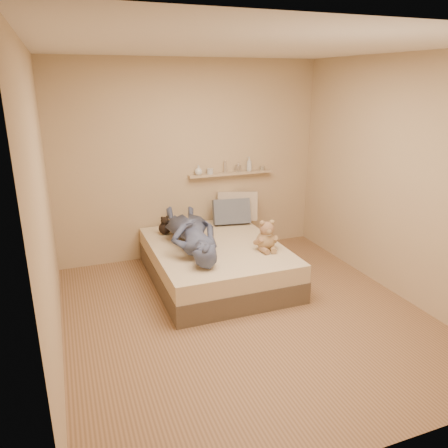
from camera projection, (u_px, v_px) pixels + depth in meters
name	position (u px, v px, depth m)	size (l,w,h in m)	color
room	(248.00, 194.00, 4.12)	(3.80, 3.80, 3.80)	#946D4D
bed	(216.00, 262.00, 5.29)	(1.50, 1.90, 0.45)	brown
game_console	(204.00, 251.00, 4.62)	(0.18, 0.09, 0.06)	#A8AAAF
teddy_bear	(266.00, 238.00, 5.01)	(0.30, 0.29, 0.37)	#A28159
dark_plush	(165.00, 226.00, 5.54)	(0.16, 0.16, 0.24)	black
pillow_cream	(237.00, 206.00, 6.10)	(0.55, 0.16, 0.40)	beige
pillow_grey	(231.00, 212.00, 5.94)	(0.50, 0.14, 0.34)	slate
person	(191.00, 232.00, 5.10)	(0.56, 1.54, 0.37)	#495373
wall_shelf	(231.00, 174.00, 6.00)	(1.20, 0.12, 0.03)	tan
shelf_bottles	(225.00, 168.00, 5.95)	(1.05, 0.14, 0.20)	silver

